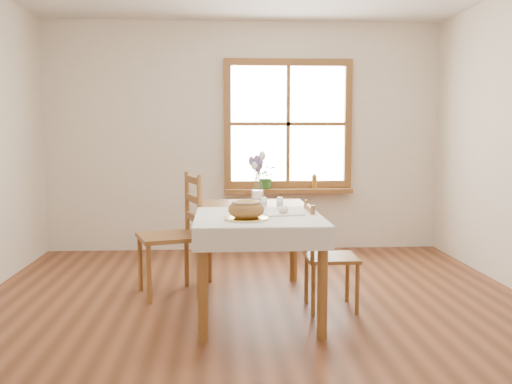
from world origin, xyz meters
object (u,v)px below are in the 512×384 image
dining_table (256,222)px  flower_vase (258,198)px  chair_right (331,256)px  chair_left (168,235)px  bread_plate (246,219)px

dining_table → flower_vase: (0.04, 0.43, 0.14)m
dining_table → chair_right: 0.63m
dining_table → chair_left: chair_left is taller
dining_table → chair_left: (-0.71, 0.36, -0.16)m
chair_left → chair_right: chair_left is taller
chair_left → dining_table: bearing=45.9°
flower_vase → bread_plate: bearing=-98.5°
dining_table → chair_right: size_ratio=1.93×
chair_right → flower_vase: (-0.53, 0.53, 0.39)m
chair_left → flower_vase: chair_left is taller
chair_left → flower_vase: (0.75, 0.07, 0.30)m
bread_plate → flower_vase: (0.14, 0.92, 0.04)m
chair_left → chair_right: 1.36m
chair_left → bread_plate: chair_left is taller
chair_left → bread_plate: size_ratio=3.49×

